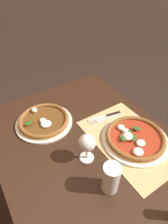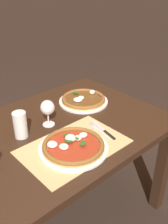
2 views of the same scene
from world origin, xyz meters
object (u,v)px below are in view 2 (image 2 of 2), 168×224
knife (103,130)px  wine_glass (48,109)px  pizza_far (83,100)px  fork (99,130)px  pint_glass (20,125)px  pizza_near (73,146)px

knife → wine_glass: bearing=126.7°
pizza_far → fork: pizza_far is taller
fork → knife: 0.02m
wine_glass → pint_glass: wine_glass is taller
pint_glass → pizza_far: bearing=8.1°
wine_glass → pint_glass: 0.18m
fork → knife: (0.02, -0.01, 0.00)m
pint_glass → knife: size_ratio=0.68×
pint_glass → knife: 0.45m
pizza_near → fork: 0.21m
pint_glass → pizza_near: bearing=-64.5°
pizza_near → wine_glass: wine_glass is taller
pint_glass → wine_glass: bearing=-0.5°
pizza_near → pint_glass: pint_glass is taller
pizza_far → fork: (-0.17, -0.31, -0.01)m
wine_glass → knife: size_ratio=0.72×
pizza_near → pizza_far: 0.51m
pizza_near → wine_glass: size_ratio=2.23×
pizza_far → wine_glass: size_ratio=2.10×
pizza_near → knife: 0.23m
pizza_near → pint_glass: (-0.13, 0.27, 0.05)m
pint_glass → knife: bearing=-34.9°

